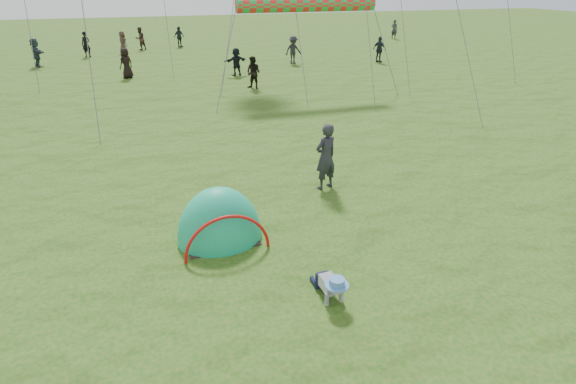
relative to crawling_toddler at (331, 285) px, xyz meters
name	(u,v)px	position (x,y,z in m)	size (l,w,h in m)	color
ground	(383,290)	(1.03, -0.08, -0.30)	(140.00, 140.00, 0.00)	#174C0C
crawling_toddler	(331,285)	(0.00, 0.00, 0.00)	(0.54, 0.77, 0.59)	black
popup_tent	(220,238)	(-1.53, 2.68, -0.30)	(1.89, 1.56, 2.44)	#1D917B
standing_adult	(326,157)	(1.69, 4.44, 0.62)	(0.67, 0.44, 1.83)	#23242A
crowd_person_2	(380,50)	(12.99, 22.39, 0.55)	(1.00, 0.41, 1.70)	#1B222B
crowd_person_5	(236,62)	(2.71, 20.83, 0.50)	(1.47, 0.47, 1.59)	black
crowd_person_6	(394,29)	(20.76, 33.90, 0.56)	(0.63, 0.41, 1.72)	#2A2A32
crowd_person_7	(254,73)	(2.83, 17.09, 0.52)	(0.80, 0.62, 1.64)	black
crowd_person_8	(179,37)	(0.70, 34.30, 0.52)	(0.96, 0.40, 1.64)	#1C242C
crowd_person_10	(123,42)	(-3.75, 32.18, 0.51)	(0.79, 0.51, 1.62)	#3C2824
crowd_person_11	(36,53)	(-9.01, 27.60, 0.60)	(1.67, 0.53, 1.80)	#28353C
crowd_person_12	(86,44)	(-6.27, 30.99, 0.60)	(0.65, 0.43, 1.78)	black
crowd_person_13	(140,39)	(-2.43, 33.62, 0.57)	(0.85, 0.66, 1.74)	#382621
crowd_person_15	(293,50)	(7.21, 23.68, 0.60)	(1.16, 0.66, 1.79)	black
crowd_person_16	(126,63)	(-3.47, 22.04, 0.54)	(0.82, 0.53, 1.67)	black
rainbow_tube_kite	(307,5)	(4.94, 14.92, 3.86)	(0.64, 0.64, 6.63)	red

